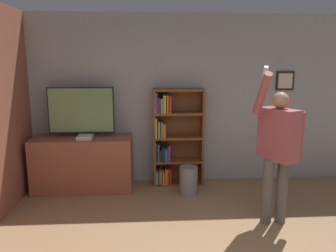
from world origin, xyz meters
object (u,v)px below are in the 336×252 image
object	(u,v)px
bookshelf	(173,138)
person	(278,145)
waste_bin	(188,180)
television	(81,111)
game_console	(85,137)

from	to	relation	value
bookshelf	person	bearing A→B (deg)	-50.92
bookshelf	waste_bin	world-z (taller)	bookshelf
television	game_console	distance (m)	0.40
game_console	bookshelf	xyz separation A→B (m)	(1.33, 0.26, -0.09)
game_console	person	world-z (taller)	person
game_console	bookshelf	bearing A→B (deg)	10.90
television	waste_bin	world-z (taller)	television
game_console	bookshelf	distance (m)	1.36
game_console	waste_bin	xyz separation A→B (m)	(1.53, -0.19, -0.64)
bookshelf	waste_bin	distance (m)	0.74
waste_bin	television	bearing A→B (deg)	167.57
bookshelf	person	size ratio (longest dim) A/B	0.81
person	television	bearing A→B (deg)	-144.31
television	game_console	size ratio (longest dim) A/B	4.24
bookshelf	waste_bin	bearing A→B (deg)	-66.06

